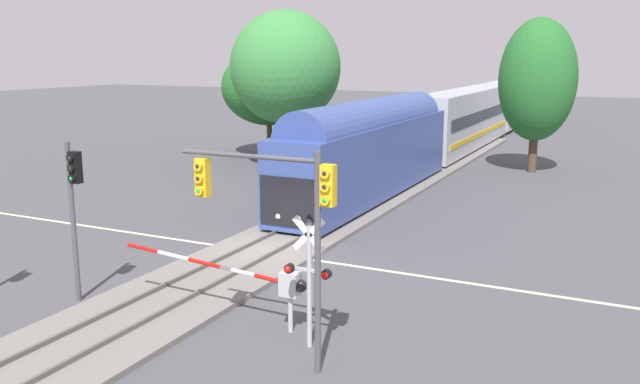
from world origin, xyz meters
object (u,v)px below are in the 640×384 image
Objects in this scene: crossing_signal_mast at (309,267)px; oak_behind_train at (285,68)px; crossing_gate_near at (266,280)px; pine_left_background at (269,87)px; commuter_train at (462,118)px; traffic_signal_near_right at (277,205)px; traffic_signal_median at (74,196)px; elm_centre_background at (538,80)px.

oak_behind_train reaches higher than crossing_signal_mast.
crossing_gate_near is 0.78× the size of pine_left_background.
traffic_signal_near_right is at bearing -82.36° from commuter_train.
commuter_train is 38.05m from crossing_gate_near.
traffic_signal_near_right is 30.41m from oak_behind_train.
crossing_gate_near is 1.24× the size of traffic_signal_median.
oak_behind_train is at bearing 104.21° from traffic_signal_median.
elm_centre_background is 0.95× the size of oak_behind_train.
crossing_gate_near is 3.71m from traffic_signal_near_right.
pine_left_background is 0.77× the size of oak_behind_train.
elm_centre_background is at bearing -48.06° from commuter_train.
traffic_signal_near_right is at bearing -92.57° from elm_centre_background.
crossing_gate_near is 0.60× the size of oak_behind_train.
pine_left_background is at bearing 120.07° from crossing_gate_near.
pine_left_background is at bearing -145.63° from commuter_train.
elm_centre_background is (1.44, 32.21, 1.90)m from traffic_signal_near_right.
traffic_signal_median is (-6.46, -0.85, 2.05)m from crossing_gate_near.
elm_centre_background is at bearing 73.19° from traffic_signal_median.
elm_centre_background is (6.77, -7.54, 3.41)m from commuter_train.
crossing_signal_mast is 8.28m from traffic_signal_median.
crossing_gate_near is (3.82, -37.83, -1.29)m from commuter_train.
crossing_gate_near is at bearing -62.38° from oak_behind_train.
pine_left_background reaches higher than traffic_signal_near_right.
pine_left_background is (-18.28, 30.89, 1.08)m from traffic_signal_near_right.
commuter_train is 15.91m from pine_left_background.
traffic_signal_near_right reaches higher than traffic_signal_median.
crossing_gate_near is 0.64× the size of elm_centre_background.
crossing_gate_near is at bearing 158.61° from crossing_signal_mast.
elm_centre_background is at bearing 87.43° from traffic_signal_near_right.
oak_behind_train reaches higher than elm_centre_background.
oak_behind_train reaches higher than crossing_gate_near.
traffic_signal_near_right is at bearing -61.54° from oak_behind_train.
pine_left_background is 0.81× the size of elm_centre_background.
oak_behind_train reaches higher than traffic_signal_median.
oak_behind_train is (-14.44, 26.63, 2.67)m from traffic_signal_near_right.
elm_centre_background reaches higher than crossing_gate_near.
commuter_train is 16.51m from oak_behind_train.
traffic_signal_median is at bearing -70.91° from pine_left_background.
traffic_signal_near_right is (-0.23, -1.24, 1.94)m from crossing_signal_mast.
traffic_signal_near_right reaches higher than commuter_train.
crossing_gate_near is at bearing -95.56° from elm_centre_background.
pine_left_background reaches higher than traffic_signal_median.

